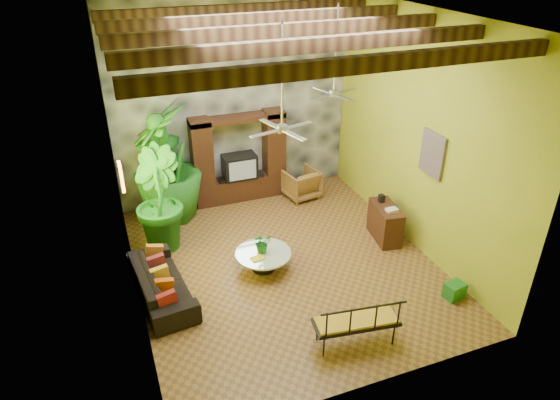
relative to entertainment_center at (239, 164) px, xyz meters
name	(u,v)px	position (x,y,z in m)	size (l,w,h in m)	color
ground	(284,263)	(0.00, -3.14, -0.97)	(7.00, 7.00, 0.00)	brown
ceiling	(285,16)	(0.00, -3.14, 4.03)	(6.00, 7.00, 0.02)	silver
back_wall	(233,102)	(0.00, 0.36, 1.53)	(6.00, 0.02, 5.00)	#919D23
left_wall	(121,180)	(-3.00, -3.14, 1.53)	(0.02, 7.00, 5.00)	#919D23
right_wall	(418,134)	(3.00, -3.14, 1.53)	(0.02, 7.00, 5.00)	#919D23
stone_accent_wall	(233,103)	(0.00, 0.30, 1.53)	(5.98, 0.10, 4.98)	#313438
ceiling_beams	(285,30)	(0.00, -3.14, 3.81)	(5.95, 5.36, 0.22)	#3C2813
entertainment_center	(239,164)	(0.00, 0.00, 0.00)	(2.40, 0.55, 2.30)	black
ceiling_fan_front	(282,117)	(-0.20, -3.54, 2.44)	(1.28, 1.28, 1.86)	#A5A4A9
ceiling_fan_back	(334,84)	(1.60, -1.94, 2.44)	(1.28, 1.28, 1.86)	#A5A4A9
wall_art_mask	(121,177)	(-2.96, -2.14, 1.13)	(0.06, 0.32, 0.55)	orange
wall_art_painting	(432,154)	(2.96, -3.74, 1.33)	(0.06, 0.70, 0.90)	#285394
sofa	(161,282)	(-2.59, -3.32, -0.64)	(2.21, 0.87, 0.65)	black
wicker_armchair	(301,184)	(1.52, -0.51, -0.58)	(0.82, 0.84, 0.77)	olive
tall_plant_a	(164,172)	(-1.92, -0.11, 0.15)	(1.17, 0.80, 2.23)	#1B661B
tall_plant_b	(157,199)	(-2.30, -1.49, 0.18)	(1.26, 1.02, 2.29)	#1B681E
tall_plant_c	(166,163)	(-1.88, -0.31, 0.49)	(1.63, 1.63, 2.91)	#20681B
coffee_table	(263,258)	(-0.47, -3.18, -0.71)	(1.16, 1.16, 0.40)	black
centerpiece_plant	(262,243)	(-0.48, -3.13, -0.36)	(0.38, 0.33, 0.42)	#1A661F
yellow_tray	(257,258)	(-0.66, -3.34, -0.55)	(0.25, 0.18, 0.03)	yellow
iron_bench	(359,321)	(0.29, -5.82, -0.42)	(1.51, 0.72, 0.57)	black
side_console	(385,223)	(2.50, -3.06, -0.56)	(0.46, 1.03, 0.82)	#3C2013
green_bin	(455,291)	(2.65, -5.38, -0.80)	(0.37, 0.28, 0.32)	#22802A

